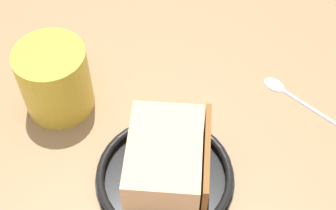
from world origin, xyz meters
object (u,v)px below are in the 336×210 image
object	(u,v)px
tea_mug	(56,78)
small_plate	(165,176)
cake_slice	(167,161)
teaspoon	(289,93)

from	to	relation	value
tea_mug	small_plate	bearing A→B (deg)	-168.32
cake_slice	tea_mug	distance (cm)	17.53
small_plate	cake_slice	world-z (taller)	cake_slice
cake_slice	tea_mug	xyz separation A→B (cm)	(17.12, 3.70, 0.67)
small_plate	tea_mug	bearing A→B (deg)	11.68
tea_mug	teaspoon	size ratio (longest dim) A/B	0.79
small_plate	tea_mug	xyz separation A→B (cm)	(16.93, 3.50, 3.84)
cake_slice	teaspoon	distance (cm)	20.37
teaspoon	small_plate	bearing A→B (deg)	89.84
cake_slice	teaspoon	world-z (taller)	cake_slice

